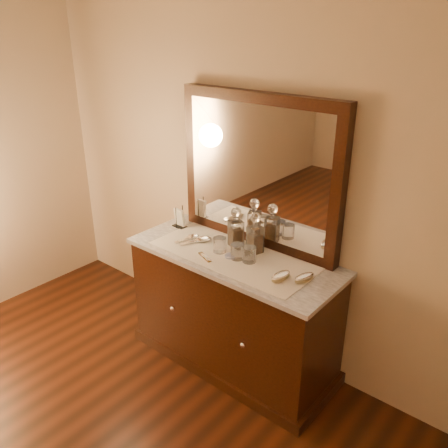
{
  "coord_description": "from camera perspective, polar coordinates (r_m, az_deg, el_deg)",
  "views": [
    {
      "loc": [
        1.65,
        -0.14,
        2.25
      ],
      "look_at": [
        0.0,
        1.85,
        1.1
      ],
      "focal_mm": 37.16,
      "sensor_mm": 36.0,
      "label": 1
    }
  ],
  "objects": [
    {
      "name": "marble_top",
      "position": [
        3.02,
        1.22,
        -4.01
      ],
      "size": [
        1.44,
        0.59,
        0.03
      ],
      "primitive_type": "cube",
      "color": "white",
      "rests_on": "dresser_cabinet"
    },
    {
      "name": "brush_near",
      "position": [
        2.74,
        6.98,
        -6.4
      ],
      "size": [
        0.08,
        0.15,
        0.04
      ],
      "color": "tan",
      "rests_on": "lace_runner"
    },
    {
      "name": "dresser_cabinet",
      "position": [
        3.24,
        1.15,
        -10.67
      ],
      "size": [
        1.4,
        0.55,
        0.82
      ],
      "primitive_type": "cube",
      "color": "black",
      "rests_on": "floor"
    },
    {
      "name": "knob_right",
      "position": [
        2.88,
        2.32,
        -14.63
      ],
      "size": [
        0.04,
        0.04,
        0.04
      ],
      "primitive_type": "sphere",
      "color": "silver",
      "rests_on": "dresser_cabinet"
    },
    {
      "name": "brush_far",
      "position": [
        2.74,
        9.84,
        -6.55
      ],
      "size": [
        0.09,
        0.15,
        0.04
      ],
      "color": "tan",
      "rests_on": "lace_runner"
    },
    {
      "name": "hand_mirror_inner",
      "position": [
        3.18,
        -2.87,
        -1.95
      ],
      "size": [
        0.14,
        0.23,
        0.02
      ],
      "color": "silver",
      "rests_on": "lace_runner"
    },
    {
      "name": "hand_mirror_outer",
      "position": [
        3.22,
        -4.13,
        -1.64
      ],
      "size": [
        0.09,
        0.2,
        0.02
      ],
      "color": "silver",
      "rests_on": "lace_runner"
    },
    {
      "name": "tumblers",
      "position": [
        2.95,
        1.4,
        -3.23
      ],
      "size": [
        0.32,
        0.1,
        0.1
      ],
      "color": "white",
      "rests_on": "lace_runner"
    },
    {
      "name": "dresser_plinth",
      "position": [
        3.46,
        1.1,
        -15.72
      ],
      "size": [
        1.46,
        0.59,
        0.08
      ],
      "primitive_type": "cube",
      "color": "black",
      "rests_on": "floor"
    },
    {
      "name": "decanter_left",
      "position": [
        3.07,
        1.46,
        -0.88
      ],
      "size": [
        0.11,
        0.11,
        0.28
      ],
      "color": "brown",
      "rests_on": "lace_runner"
    },
    {
      "name": "comb",
      "position": [
        2.96,
        -2.36,
        -4.07
      ],
      "size": [
        0.14,
        0.08,
        0.01
      ],
      "primitive_type": "cube",
      "rotation": [
        0.0,
        0.0,
        -0.38
      ],
      "color": "brown",
      "rests_on": "lace_runner"
    },
    {
      "name": "mirror_frame",
      "position": [
        3.0,
        4.24,
        6.44
      ],
      "size": [
        1.2,
        0.08,
        1.0
      ],
      "primitive_type": "cube",
      "color": "black",
      "rests_on": "marble_top"
    },
    {
      "name": "mirror_glass",
      "position": [
        2.97,
        3.85,
        6.29
      ],
      "size": [
        1.06,
        0.01,
        0.86
      ],
      "primitive_type": "cube",
      "color": "white",
      "rests_on": "marble_top"
    },
    {
      "name": "napkin_rack",
      "position": [
        3.39,
        -5.49,
        0.66
      ],
      "size": [
        0.11,
        0.07,
        0.16
      ],
      "color": "black",
      "rests_on": "marble_top"
    },
    {
      "name": "lace_runner",
      "position": [
        2.99,
        0.98,
        -3.86
      ],
      "size": [
        1.1,
        0.45,
        0.0
      ],
      "primitive_type": "cube",
      "color": "white",
      "rests_on": "marble_top"
    },
    {
      "name": "pin_dish",
      "position": [
        2.97,
        0.81,
        -3.95
      ],
      "size": [
        0.08,
        0.08,
        0.01
      ],
      "primitive_type": "cylinder",
      "rotation": [
        0.0,
        0.0,
        0.15
      ],
      "color": "silver",
      "rests_on": "lace_runner"
    },
    {
      "name": "knob_left",
      "position": [
        3.21,
        -6.35,
        -10.29
      ],
      "size": [
        0.04,
        0.04,
        0.04
      ],
      "primitive_type": "sphere",
      "color": "silver",
      "rests_on": "dresser_cabinet"
    },
    {
      "name": "decanter_right",
      "position": [
        2.99,
        3.84,
        -1.61
      ],
      "size": [
        0.1,
        0.1,
        0.28
      ],
      "color": "brown",
      "rests_on": "lace_runner"
    }
  ]
}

